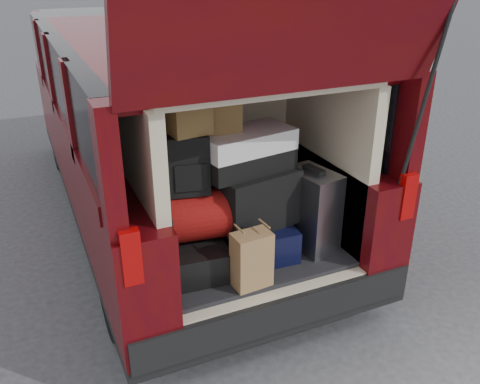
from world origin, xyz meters
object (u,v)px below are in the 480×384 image
(navy_hardshell, at_px, (257,237))
(silver_roller, at_px, (311,210))
(twotone_duffel, at_px, (246,151))
(red_duffel, at_px, (196,215))
(black_soft_case, at_px, (256,198))
(black_hardshell, at_px, (195,254))
(kraft_bag, at_px, (252,260))
(backpack, at_px, (187,164))

(navy_hardshell, xyz_separation_m, silver_roller, (0.36, -0.09, 0.17))
(navy_hardshell, bearing_deg, twotone_duffel, 158.03)
(red_duffel, xyz_separation_m, black_soft_case, (0.40, -0.02, 0.04))
(black_hardshell, bearing_deg, red_duffel, 53.43)
(navy_hardshell, distance_m, twotone_duffel, 0.62)
(kraft_bag, xyz_separation_m, twotone_duffel, (0.13, 0.37, 0.54))
(black_hardshell, distance_m, kraft_bag, 0.41)
(silver_roller, xyz_separation_m, backpack, (-0.82, 0.10, 0.43))
(red_duffel, distance_m, backpack, 0.34)
(silver_roller, distance_m, twotone_duffel, 0.63)
(kraft_bag, xyz_separation_m, black_soft_case, (0.18, 0.33, 0.23))
(black_soft_case, distance_m, backpack, 0.53)
(black_hardshell, relative_size, silver_roller, 0.91)
(kraft_bag, distance_m, red_duffel, 0.45)
(navy_hardshell, height_order, black_soft_case, black_soft_case)
(backpack, relative_size, twotone_duffel, 0.62)
(navy_hardshell, xyz_separation_m, kraft_bag, (-0.20, -0.34, 0.07))
(black_hardshell, xyz_separation_m, kraft_bag, (0.25, -0.31, 0.08))
(navy_hardshell, xyz_separation_m, backpack, (-0.47, 0.02, 0.59))
(red_duffel, bearing_deg, black_hardshell, -124.15)
(black_hardshell, distance_m, backpack, 0.60)
(navy_hardshell, bearing_deg, kraft_bag, -117.02)
(silver_roller, bearing_deg, kraft_bag, -166.59)
(black_hardshell, bearing_deg, black_soft_case, 7.30)
(kraft_bag, relative_size, backpack, 0.96)
(red_duffel, bearing_deg, backpack, 178.23)
(red_duffel, xyz_separation_m, twotone_duffel, (0.35, 0.03, 0.36))
(kraft_bag, height_order, red_duffel, red_duffel)
(twotone_duffel, bearing_deg, navy_hardshell, -35.48)
(navy_hardshell, relative_size, kraft_bag, 1.42)
(black_hardshell, height_order, navy_hardshell, navy_hardshell)
(navy_hardshell, bearing_deg, backpack, -177.91)
(navy_hardshell, xyz_separation_m, black_soft_case, (-0.02, -0.01, 0.29))
(backpack, bearing_deg, navy_hardshell, 8.76)
(silver_roller, bearing_deg, black_hardshell, 165.05)
(black_hardshell, bearing_deg, kraft_bag, -45.70)
(red_duffel, bearing_deg, silver_roller, 0.69)
(black_hardshell, relative_size, backpack, 1.37)
(kraft_bag, xyz_separation_m, red_duffel, (-0.22, 0.35, 0.18))
(silver_roller, xyz_separation_m, red_duffel, (-0.78, 0.09, 0.08))
(navy_hardshell, height_order, red_duffel, red_duffel)
(black_hardshell, xyz_separation_m, twotone_duffel, (0.38, 0.06, 0.62))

